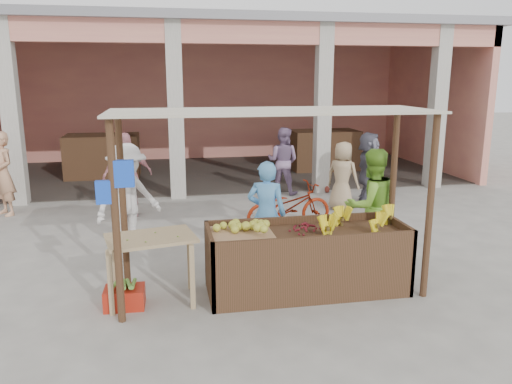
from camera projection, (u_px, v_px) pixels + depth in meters
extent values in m
plane|color=slate|center=(269.00, 293.00, 6.57)|extent=(60.00, 60.00, 0.00)
cube|color=#EF997D|center=(201.00, 100.00, 17.04)|extent=(14.00, 0.20, 4.00)
cube|color=#EF997D|center=(430.00, 102.00, 15.49)|extent=(0.20, 6.00, 4.00)
cube|color=#EF997D|center=(218.00, 32.00, 11.14)|extent=(14.00, 0.30, 0.50)
cube|color=gray|center=(206.00, 28.00, 13.79)|extent=(14.40, 6.40, 0.20)
cube|color=beige|center=(11.00, 114.00, 10.74)|extent=(0.35, 0.35, 4.00)
cube|color=beige|center=(176.00, 112.00, 11.36)|extent=(0.35, 0.35, 4.00)
cube|color=beige|center=(323.00, 110.00, 11.98)|extent=(0.35, 0.35, 4.00)
cube|color=beige|center=(437.00, 109.00, 12.51)|extent=(0.35, 0.35, 4.00)
cube|color=#503020|center=(103.00, 156.00, 14.05)|extent=(2.00, 1.20, 1.20)
cube|color=#503020|center=(324.00, 150.00, 15.20)|extent=(2.00, 1.20, 1.20)
cube|color=#503020|center=(307.00, 262.00, 6.57)|extent=(2.60, 0.95, 0.80)
cylinder|color=#503020|center=(116.00, 225.00, 5.55)|extent=(0.09, 0.09, 2.35)
cylinder|color=#503020|center=(430.00, 209.00, 6.22)|extent=(0.09, 0.09, 2.35)
cylinder|color=#503020|center=(123.00, 202.00, 6.56)|extent=(0.09, 0.09, 2.35)
cylinder|color=#503020|center=(393.00, 190.00, 7.23)|extent=(0.09, 0.09, 2.35)
cube|color=beige|center=(273.00, 111.00, 6.13)|extent=(4.00, 1.35, 0.03)
cube|color=blue|center=(124.00, 174.00, 5.44)|extent=(0.22, 0.08, 0.30)
cube|color=blue|center=(104.00, 192.00, 5.45)|extent=(0.18, 0.07, 0.26)
cube|color=#A27953|center=(242.00, 235.00, 6.31)|extent=(0.78, 0.67, 0.06)
ellipsoid|color=gold|center=(241.00, 227.00, 6.29)|extent=(0.66, 0.58, 0.15)
ellipsoid|color=maroon|center=(305.00, 227.00, 6.50)|extent=(0.48, 0.39, 0.15)
cube|color=tan|center=(151.00, 238.00, 6.16)|extent=(1.18, 0.91, 0.04)
cube|color=tan|center=(110.00, 283.00, 5.88)|extent=(0.06, 0.06, 0.82)
cube|color=tan|center=(192.00, 277.00, 6.05)|extent=(0.06, 0.06, 0.82)
cube|color=tan|center=(115.00, 264.00, 6.46)|extent=(0.06, 0.06, 0.82)
cube|color=tan|center=(190.00, 260.00, 6.63)|extent=(0.06, 0.06, 0.82)
cube|color=#AD2212|center=(125.00, 297.00, 6.15)|extent=(0.49, 0.36, 0.25)
ellipsoid|color=maroon|center=(327.00, 180.00, 12.17)|extent=(0.47, 0.47, 0.65)
ellipsoid|color=maroon|center=(341.00, 179.00, 12.29)|extent=(0.47, 0.47, 0.65)
imported|color=#57A3E6|center=(267.00, 211.00, 7.37)|extent=(0.77, 0.67, 1.70)
imported|color=#7CBF35|center=(371.00, 203.00, 7.53)|extent=(0.94, 0.62, 1.84)
imported|color=maroon|center=(289.00, 206.00, 9.18)|extent=(0.94, 1.84, 0.92)
imported|color=silver|center=(128.00, 194.00, 8.00)|extent=(1.35, 1.18, 1.90)
imported|color=#D0848B|center=(128.00, 172.00, 9.97)|extent=(1.21, 0.93, 1.83)
imported|color=tan|center=(343.00, 172.00, 10.52)|extent=(0.92, 0.90, 1.62)
imported|color=#555463|center=(368.00, 166.00, 11.09)|extent=(1.06, 1.67, 1.68)
imported|color=tan|center=(3.00, 172.00, 10.10)|extent=(0.82, 0.83, 1.79)
imported|color=gray|center=(283.00, 158.00, 11.99)|extent=(0.99, 0.87, 1.76)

